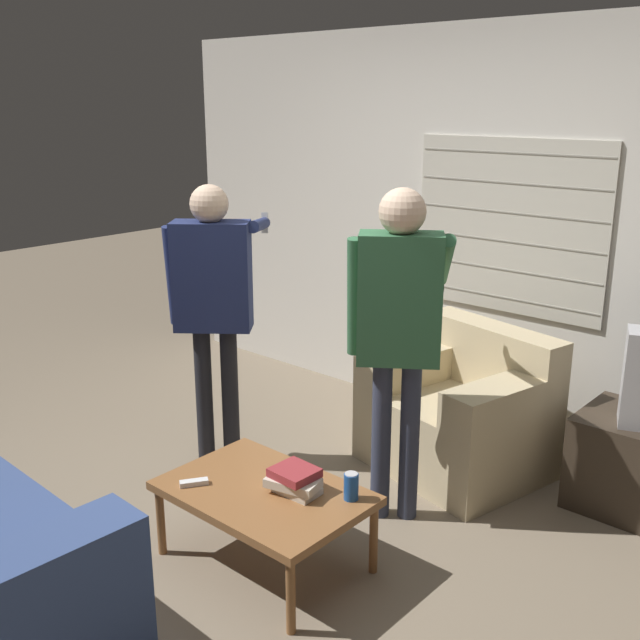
# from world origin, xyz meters

# --- Properties ---
(ground_plane) EXTENTS (16.00, 16.00, 0.00)m
(ground_plane) POSITION_xyz_m (0.00, 0.00, 0.00)
(ground_plane) COLOR #7F705B
(wall_back) EXTENTS (5.20, 0.08, 2.55)m
(wall_back) POSITION_xyz_m (0.01, 2.03, 1.28)
(wall_back) COLOR silver
(wall_back) RESTS_ON ground_plane
(armchair_beige) EXTENTS (1.09, 0.96, 0.82)m
(armchair_beige) POSITION_xyz_m (0.31, 1.37, 0.34)
(armchair_beige) COLOR #C6B289
(armchair_beige) RESTS_ON ground_plane
(coffee_table) EXTENTS (0.93, 0.63, 0.38)m
(coffee_table) POSITION_xyz_m (0.14, -0.07, 0.35)
(coffee_table) COLOR brown
(coffee_table) RESTS_ON ground_plane
(person_left_standing) EXTENTS (0.52, 0.84, 1.65)m
(person_left_standing) POSITION_xyz_m (-0.83, 0.50, 1.05)
(person_left_standing) COLOR black
(person_left_standing) RESTS_ON ground_plane
(person_right_standing) EXTENTS (0.50, 0.80, 1.70)m
(person_right_standing) POSITION_xyz_m (0.34, 0.68, 1.08)
(person_right_standing) COLOR #33384C
(person_right_standing) RESTS_ON ground_plane
(book_stack) EXTENTS (0.26, 0.20, 0.11)m
(book_stack) POSITION_xyz_m (0.27, 0.00, 0.44)
(book_stack) COLOR beige
(book_stack) RESTS_ON coffee_table
(soda_can) EXTENTS (0.07, 0.07, 0.13)m
(soda_can) POSITION_xyz_m (0.50, 0.13, 0.45)
(soda_can) COLOR #194C9E
(soda_can) RESTS_ON coffee_table
(spare_remote) EXTENTS (0.10, 0.13, 0.02)m
(spare_remote) POSITION_xyz_m (-0.13, -0.25, 0.39)
(spare_remote) COLOR white
(spare_remote) RESTS_ON coffee_table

